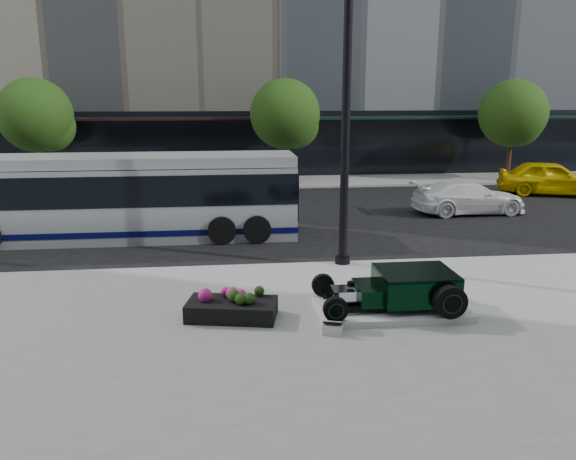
{
  "coord_description": "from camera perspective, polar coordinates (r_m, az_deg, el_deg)",
  "views": [
    {
      "loc": [
        -2.32,
        -17.81,
        5.0
      ],
      "look_at": [
        -0.57,
        -2.31,
        1.2
      ],
      "focal_mm": 35.0,
      "sensor_mm": 36.0,
      "label": 1
    }
  ],
  "objects": [
    {
      "name": "sidewalk_far",
      "position": [
        32.28,
        -2.25,
        4.88
      ],
      "size": [
        70.0,
        4.0,
        0.12
      ],
      "primitive_type": "cube",
      "color": "gray",
      "rests_on": "ground"
    },
    {
      "name": "lamppost",
      "position": [
        16.02,
        5.85,
        9.44
      ],
      "size": [
        0.44,
        0.44,
        8.03
      ],
      "color": "black",
      "rests_on": "sidewalk_near"
    },
    {
      "name": "street_trees",
      "position": [
        31.1,
        -0.04,
        11.43
      ],
      "size": [
        29.8,
        3.8,
        5.7
      ],
      "color": "black",
      "rests_on": "sidewalk_far"
    },
    {
      "name": "flower_planter",
      "position": [
        12.68,
        -5.73,
        -7.87
      ],
      "size": [
        2.13,
        1.36,
        0.64
      ],
      "color": "black",
      "rests_on": "sidewalk_near"
    },
    {
      "name": "ground",
      "position": [
        18.65,
        0.94,
        -1.86
      ],
      "size": [
        120.0,
        120.0,
        0.0
      ],
      "primitive_type": "plane",
      "color": "black",
      "rests_on": "ground"
    },
    {
      "name": "transit_bus",
      "position": [
        20.53,
        -16.31,
        3.29
      ],
      "size": [
        12.12,
        2.88,
        2.92
      ],
      "color": "#B5BBBF",
      "rests_on": "ground"
    },
    {
      "name": "display_plinth",
      "position": [
        13.24,
        10.38,
        -7.82
      ],
      "size": [
        3.4,
        1.8,
        0.15
      ],
      "primitive_type": "cube",
      "color": "silver",
      "rests_on": "sidewalk_near"
    },
    {
      "name": "yellow_taxi",
      "position": [
        31.31,
        25.15,
        4.8
      ],
      "size": [
        5.44,
        3.68,
        1.72
      ],
      "primitive_type": "imported",
      "rotation": [
        0.0,
        0.0,
        1.21
      ],
      "color": "#E5C504",
      "rests_on": "ground"
    },
    {
      "name": "info_plaque",
      "position": [
        11.92,
        4.54,
        -9.88
      ],
      "size": [
        0.47,
        0.4,
        0.31
      ],
      "color": "silver",
      "rests_on": "sidewalk_near"
    },
    {
      "name": "hot_rod",
      "position": [
        13.17,
        11.87,
        -5.69
      ],
      "size": [
        3.22,
        2.0,
        0.81
      ],
      "color": "black",
      "rests_on": "display_plinth"
    },
    {
      "name": "white_sedan",
      "position": [
        25.16,
        17.86,
        3.18
      ],
      "size": [
        4.86,
        2.12,
        1.39
      ],
      "primitive_type": "imported",
      "rotation": [
        0.0,
        0.0,
        1.61
      ],
      "color": "white",
      "rests_on": "ground"
    },
    {
      "name": "sidewalk_near",
      "position": [
        9.12,
        9.91,
        -19.33
      ],
      "size": [
        70.0,
        17.0,
        0.12
      ],
      "primitive_type": "cube",
      "color": "gray",
      "rests_on": "ground"
    }
  ]
}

